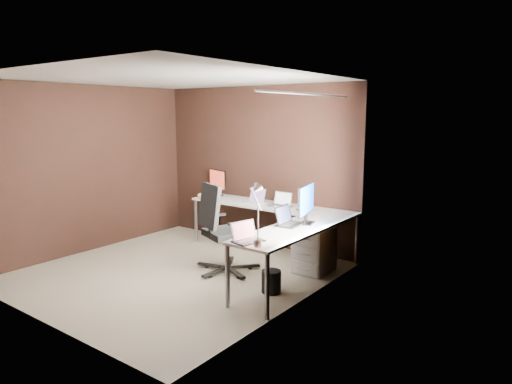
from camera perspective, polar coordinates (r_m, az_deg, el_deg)
room at (r=5.70m, az=-7.51°, el=1.66°), size 3.60×3.60×2.50m
desk at (r=6.24m, az=2.16°, el=-3.14°), size 2.65×2.25×0.73m
drawer_pedestal at (r=6.13m, az=7.29°, el=-7.11°), size 0.42×0.50×0.60m
monitor_left at (r=7.58m, az=-4.83°, el=1.39°), size 0.47×0.21×0.42m
monitor_right at (r=5.63m, az=6.31°, el=-1.19°), size 0.20×0.59×0.49m
laptop_white at (r=6.94m, az=-0.15°, el=-0.96°), size 0.37×0.30×0.22m
laptop_silver at (r=6.67m, az=3.14°, el=-1.43°), size 0.32×0.23×0.21m
laptop_black_big at (r=5.59m, az=3.98°, el=-3.61°), size 0.27×0.37×0.23m
laptop_black_small at (r=4.87m, az=-1.20°, el=-5.66°), size 0.29×0.36×0.21m
book_stack at (r=7.32m, az=-6.05°, el=-0.51°), size 0.27×0.23×0.09m
mouse_left at (r=7.20m, az=-5.15°, el=-0.87°), size 0.09×0.07×0.03m
mouse_corner at (r=6.40m, az=5.36°, el=-2.22°), size 0.09×0.06×0.03m
desk_lamp at (r=4.69m, az=0.07°, el=-1.76°), size 0.20×0.23×0.64m
office_chair at (r=6.06m, az=-4.01°, el=-6.78°), size 0.67×0.71×1.19m
wastebasket at (r=5.44m, az=1.92°, el=-11.11°), size 0.26×0.26×0.26m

